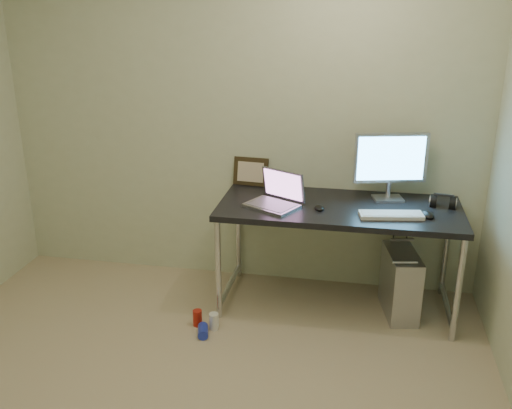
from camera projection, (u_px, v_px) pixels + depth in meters
name	position (u px, v px, depth m)	size (l,w,h in m)	color
wall_back	(239.00, 117.00, 4.08)	(3.50, 0.02, 2.50)	beige
desk	(339.00, 217.00, 3.82)	(1.60, 0.70, 0.75)	black
tower_computer	(400.00, 283.00, 3.88)	(0.27, 0.46, 0.48)	silver
cable_a	(393.00, 240.00, 4.12)	(0.01, 0.01, 0.70)	black
cable_b	(406.00, 245.00, 4.10)	(0.01, 0.01, 0.72)	black
can_red	(198.00, 318.00, 3.78)	(0.06, 0.06, 0.11)	#AE1F13
can_white	(214.00, 321.00, 3.73)	(0.06, 0.06, 0.11)	silver
can_blue	(203.00, 331.00, 3.67)	(0.07, 0.07, 0.12)	#2233BF
laptop	(276.00, 197.00, 3.79)	(0.42, 0.39, 0.23)	#A9A8AF
monitor	(391.00, 161.00, 3.82)	(0.49, 0.19, 0.46)	#A9A8AF
keyboard	(391.00, 215.00, 3.60)	(0.40, 0.13, 0.02)	white
mouse_right	(428.00, 214.00, 3.60)	(0.08, 0.12, 0.04)	black
mouse_left	(319.00, 207.00, 3.72)	(0.06, 0.10, 0.03)	black
headphones	(443.00, 202.00, 3.77)	(0.17, 0.10, 0.11)	black
picture_frame	(251.00, 171.00, 4.18)	(0.26, 0.03, 0.21)	black
webcam	(282.00, 178.00, 4.06)	(0.05, 0.04, 0.13)	silver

